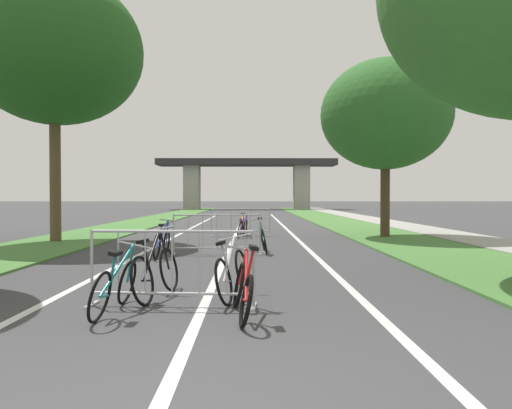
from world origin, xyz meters
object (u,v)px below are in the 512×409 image
at_px(bicycle_black_7, 156,272).
at_px(crowd_barrier_second, 217,235).
at_px(bicycle_blue_1, 162,243).
at_px(tree_left_oak_mid, 54,50).
at_px(bicycle_silver_2, 233,273).
at_px(crowd_barrier_third, 241,222).
at_px(bicycle_green_6, 263,238).
at_px(bicycle_purple_5, 243,228).
at_px(tree_right_cypress_far, 385,115).
at_px(bicycle_red_0, 243,289).
at_px(bicycle_orange_4, 243,226).
at_px(bicycle_teal_3, 115,286).
at_px(crowd_barrier_nearest, 172,269).

bearing_deg(bicycle_black_7, crowd_barrier_second, 94.53).
bearing_deg(bicycle_blue_1, tree_left_oak_mid, 139.80).
relative_size(bicycle_silver_2, bicycle_black_7, 1.01).
distance_m(crowd_barrier_third, bicycle_green_6, 5.37).
height_order(bicycle_blue_1, bicycle_purple_5, bicycle_blue_1).
distance_m(tree_right_cypress_far, bicycle_purple_5, 6.64).
bearing_deg(bicycle_black_7, bicycle_green_6, 83.39).
xyz_separation_m(bicycle_red_0, bicycle_orange_4, (-0.24, 12.53, 0.02)).
bearing_deg(tree_right_cypress_far, bicycle_teal_3, -120.83).
height_order(tree_right_cypress_far, bicycle_teal_3, tree_right_cypress_far).
height_order(bicycle_orange_4, bicycle_purple_5, bicycle_purple_5).
xyz_separation_m(crowd_barrier_third, bicycle_red_0, (0.33, -12.11, -0.17)).
bearing_deg(crowd_barrier_nearest, tree_left_oak_mid, 120.62).
bearing_deg(bicycle_orange_4, bicycle_red_0, -98.91).
xyz_separation_m(bicycle_red_0, bicycle_green_6, (0.40, 6.79, 0.03)).
relative_size(bicycle_red_0, bicycle_blue_1, 0.95).
relative_size(tree_left_oak_mid, crowd_barrier_nearest, 3.77).
relative_size(crowd_barrier_third, bicycle_blue_1, 1.34).
bearing_deg(bicycle_red_0, bicycle_blue_1, 103.91).
relative_size(tree_right_cypress_far, bicycle_orange_4, 3.99).
distance_m(bicycle_orange_4, bicycle_black_7, 11.49).
bearing_deg(bicycle_teal_3, bicycle_purple_5, 86.95).
height_order(crowd_barrier_nearest, bicycle_red_0, crowd_barrier_nearest).
xyz_separation_m(crowd_barrier_third, bicycle_teal_3, (-1.31, -11.92, -0.16)).
distance_m(bicycle_red_0, bicycle_teal_3, 1.66).
relative_size(tree_right_cypress_far, crowd_barrier_nearest, 2.80).
height_order(bicycle_green_6, bicycle_black_7, bicycle_black_7).
height_order(crowd_barrier_second, bicycle_blue_1, crowd_barrier_second).
bearing_deg(crowd_barrier_second, bicycle_black_7, -95.53).
bearing_deg(bicycle_blue_1, tree_right_cypress_far, 38.83).
xyz_separation_m(crowd_barrier_nearest, bicycle_silver_2, (0.81, 0.55, -0.14)).
relative_size(tree_right_cypress_far, bicycle_green_6, 3.91).
height_order(bicycle_red_0, bicycle_green_6, bicycle_green_6).
distance_m(bicycle_red_0, bicycle_purple_5, 11.59).
bearing_deg(crowd_barrier_second, bicycle_teal_3, -97.83).
xyz_separation_m(bicycle_blue_1, bicycle_orange_4, (1.90, 6.67, 0.01)).
relative_size(crowd_barrier_second, bicycle_green_6, 1.40).
xyz_separation_m(bicycle_silver_2, bicycle_green_6, (0.57, 5.68, 0.01)).
bearing_deg(crowd_barrier_third, crowd_barrier_nearest, -93.20).
bearing_deg(tree_left_oak_mid, crowd_barrier_third, 22.11).
xyz_separation_m(crowd_barrier_third, bicycle_purple_5, (0.09, -0.52, -0.16)).
height_order(tree_left_oak_mid, crowd_barrier_nearest, tree_left_oak_mid).
xyz_separation_m(crowd_barrier_second, crowd_barrier_third, (0.47, 5.77, 0.00)).
height_order(crowd_barrier_second, bicycle_red_0, crowd_barrier_second).
distance_m(crowd_barrier_third, bicycle_black_7, 11.06).
bearing_deg(bicycle_black_7, bicycle_purple_5, 94.28).
height_order(tree_right_cypress_far, bicycle_black_7, tree_right_cypress_far).
distance_m(bicycle_orange_4, bicycle_green_6, 5.78).
height_order(bicycle_red_0, bicycle_black_7, bicycle_black_7).
xyz_separation_m(tree_right_cypress_far, bicycle_orange_4, (-5.19, 1.29, -4.11)).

